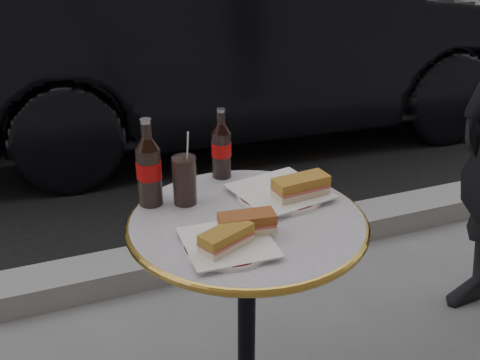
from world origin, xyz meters
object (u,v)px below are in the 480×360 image
object	(u,v)px
bistro_table	(246,332)
plate_left	(228,245)
plate_right	(280,194)
parked_car	(247,34)
cola_bottle_right	(221,143)
cola_bottle_left	(148,162)
cola_glass	(185,180)

from	to	relation	value
bistro_table	plate_left	bearing A→B (deg)	-130.03
plate_right	parked_car	distance (m)	2.46
bistro_table	parked_car	size ratio (longest dim) A/B	0.18
plate_left	cola_bottle_right	bearing A→B (deg)	72.27
plate_right	cola_bottle_left	bearing A→B (deg)	165.85
bistro_table	parked_car	world-z (taller)	parked_car
plate_left	plate_right	distance (m)	0.30
cola_glass	bistro_table	bearing A→B (deg)	-49.68
cola_bottle_left	cola_bottle_right	xyz separation A→B (m)	(0.23, 0.09, -0.02)
bistro_table	cola_bottle_left	size ratio (longest dim) A/B	3.05
plate_left	bistro_table	bearing A→B (deg)	49.97
cola_bottle_right	cola_bottle_left	bearing A→B (deg)	-158.45
bistro_table	cola_bottle_left	world-z (taller)	cola_bottle_left
cola_glass	parked_car	distance (m)	2.51
plate_left	parked_car	bearing A→B (deg)	66.96
plate_right	cola_bottle_left	world-z (taller)	cola_bottle_left
cola_glass	cola_bottle_left	bearing A→B (deg)	161.15
cola_bottle_left	cola_glass	bearing A→B (deg)	-18.85
cola_bottle_left	parked_car	world-z (taller)	parked_car
plate_right	cola_bottle_right	size ratio (longest dim) A/B	1.15
cola_bottle_right	parked_car	world-z (taller)	parked_car
cola_bottle_left	cola_glass	xyz separation A→B (m)	(0.09, -0.03, -0.05)
bistro_table	cola_glass	world-z (taller)	cola_glass
bistro_table	cola_glass	size ratio (longest dim) A/B	5.49
bistro_table	cola_bottle_right	distance (m)	0.54
plate_right	parked_car	xyz separation A→B (m)	(0.84, 2.31, -0.08)
bistro_table	plate_left	world-z (taller)	plate_left
parked_car	cola_bottle_left	bearing A→B (deg)	155.68
cola_bottle_left	parked_car	bearing A→B (deg)	62.04
cola_bottle_left	parked_car	size ratio (longest dim) A/B	0.06
bistro_table	plate_left	size ratio (longest dim) A/B	3.42
plate_right	cola_bottle_left	size ratio (longest dim) A/B	1.00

